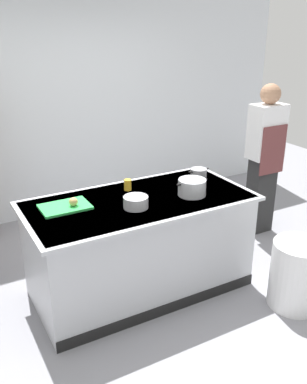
{
  "coord_description": "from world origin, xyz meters",
  "views": [
    {
      "loc": [
        -1.54,
        -3.01,
        2.33
      ],
      "look_at": [
        0.25,
        0.2,
        0.85
      ],
      "focal_mm": 39.83,
      "sensor_mm": 36.0,
      "label": 1
    }
  ],
  "objects_px": {
    "mixing_bowl": "(136,202)",
    "trash_bin": "(297,275)",
    "onion": "(73,202)",
    "sauce_pan": "(199,174)",
    "juice_cup": "(128,185)",
    "stock_pot": "(192,187)",
    "person_chef": "(264,157)"
  },
  "relations": [
    {
      "from": "onion",
      "to": "mixing_bowl",
      "type": "height_order",
      "value": "mixing_bowl"
    },
    {
      "from": "mixing_bowl",
      "to": "person_chef",
      "type": "distance_m",
      "value": 1.95
    },
    {
      "from": "mixing_bowl",
      "to": "juice_cup",
      "type": "relative_size",
      "value": 2.07
    },
    {
      "from": "stock_pot",
      "to": "onion",
      "type": "bearing_deg",
      "value": 166.74
    },
    {
      "from": "sauce_pan",
      "to": "stock_pot",
      "type": "bearing_deg",
      "value": -132.65
    },
    {
      "from": "stock_pot",
      "to": "trash_bin",
      "type": "height_order",
      "value": "stock_pot"
    },
    {
      "from": "sauce_pan",
      "to": "juice_cup",
      "type": "relative_size",
      "value": 2.23
    },
    {
      "from": "onion",
      "to": "trash_bin",
      "type": "bearing_deg",
      "value": -30.99
    },
    {
      "from": "mixing_bowl",
      "to": "stock_pot",
      "type": "bearing_deg",
      "value": 0.22
    },
    {
      "from": "mixing_bowl",
      "to": "trash_bin",
      "type": "distance_m",
      "value": 1.53
    },
    {
      "from": "onion",
      "to": "stock_pot",
      "type": "xyz_separation_m",
      "value": [
        1.01,
        -0.24,
        0.02
      ]
    },
    {
      "from": "stock_pot",
      "to": "trash_bin",
      "type": "distance_m",
      "value": 1.18
    },
    {
      "from": "juice_cup",
      "to": "trash_bin",
      "type": "xyz_separation_m",
      "value": [
        1.06,
        -1.12,
        -0.65
      ]
    },
    {
      "from": "mixing_bowl",
      "to": "person_chef",
      "type": "height_order",
      "value": "person_chef"
    },
    {
      "from": "trash_bin",
      "to": "juice_cup",
      "type": "bearing_deg",
      "value": 133.34
    },
    {
      "from": "person_chef",
      "to": "mixing_bowl",
      "type": "bearing_deg",
      "value": 106.0
    },
    {
      "from": "mixing_bowl",
      "to": "trash_bin",
      "type": "height_order",
      "value": "mixing_bowl"
    },
    {
      "from": "onion",
      "to": "juice_cup",
      "type": "xyz_separation_m",
      "value": [
        0.57,
        0.15,
        -0.01
      ]
    },
    {
      "from": "sauce_pan",
      "to": "person_chef",
      "type": "distance_m",
      "value": 1.06
    },
    {
      "from": "sauce_pan",
      "to": "person_chef",
      "type": "height_order",
      "value": "person_chef"
    },
    {
      "from": "juice_cup",
      "to": "person_chef",
      "type": "height_order",
      "value": "person_chef"
    },
    {
      "from": "trash_bin",
      "to": "person_chef",
      "type": "relative_size",
      "value": 0.35
    },
    {
      "from": "juice_cup",
      "to": "person_chef",
      "type": "xyz_separation_m",
      "value": [
        1.77,
        0.13,
        -0.04
      ]
    },
    {
      "from": "onion",
      "to": "sauce_pan",
      "type": "bearing_deg",
      "value": 3.29
    },
    {
      "from": "onion",
      "to": "trash_bin",
      "type": "xyz_separation_m",
      "value": [
        1.63,
        -0.98,
        -0.66
      ]
    },
    {
      "from": "stock_pot",
      "to": "trash_bin",
      "type": "relative_size",
      "value": 0.52
    },
    {
      "from": "onion",
      "to": "person_chef",
      "type": "bearing_deg",
      "value": 6.84
    },
    {
      "from": "onion",
      "to": "juice_cup",
      "type": "relative_size",
      "value": 0.73
    },
    {
      "from": "sauce_pan",
      "to": "trash_bin",
      "type": "bearing_deg",
      "value": -72.47
    },
    {
      "from": "sauce_pan",
      "to": "trash_bin",
      "type": "height_order",
      "value": "sauce_pan"
    },
    {
      "from": "mixing_bowl",
      "to": "trash_bin",
      "type": "xyz_separation_m",
      "value": [
        1.17,
        -0.74,
        -0.65
      ]
    },
    {
      "from": "sauce_pan",
      "to": "mixing_bowl",
      "type": "bearing_deg",
      "value": -159.57
    }
  ]
}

